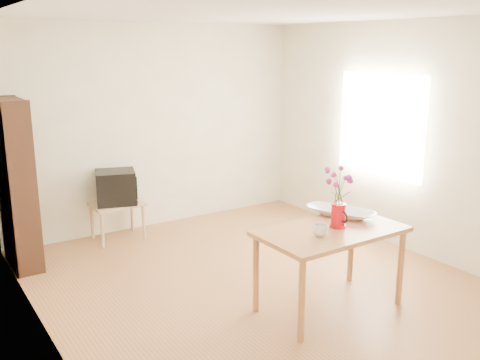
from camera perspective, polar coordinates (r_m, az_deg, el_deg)
room at (r=5.08m, az=2.10°, el=2.67°), size 4.50×4.50×4.50m
table at (r=4.79m, az=9.64°, el=-6.21°), size 1.30×0.76×0.75m
tv_stand at (r=6.68m, az=-12.98°, el=-3.00°), size 0.60×0.45×0.46m
bookshelf at (r=6.07m, az=-22.66°, el=-0.99°), size 0.28×0.70×1.80m
pitcher at (r=4.79m, az=10.40°, el=-3.83°), size 0.14×0.22×0.22m
flowers at (r=4.71m, az=10.57°, el=-0.53°), size 0.25×0.25×0.35m
mug at (r=4.56m, az=8.51°, el=-5.32°), size 0.15×0.15×0.10m
bowl at (r=5.08m, az=10.75°, el=-1.60°), size 0.57×0.57×0.41m
teacup_a at (r=5.06m, az=10.40°, el=-2.15°), size 0.07×0.07×0.06m
teacup_b at (r=5.13m, az=10.94°, el=-1.95°), size 0.07×0.07×0.06m
television at (r=6.62m, az=-13.15°, el=-0.68°), size 0.56×0.54×0.40m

